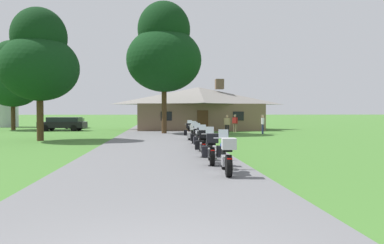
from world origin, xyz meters
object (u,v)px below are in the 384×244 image
at_px(motorcycle_silver_fourth_in_row, 200,139).
at_px(bystander_red_shirt_near_lodge, 235,122).
at_px(tree_by_lodge_front, 164,51).
at_px(motorcycle_blue_third_in_row, 203,143).
at_px(motorcycle_green_farthest_in_row, 189,132).
at_px(tree_left_far, 13,77).
at_px(motorcycle_blue_nearest_to_camera, 227,155).
at_px(tree_left_near, 39,59).
at_px(parked_black_suv_far_left, 63,123).
at_px(bystander_tan_shirt_by_tree, 227,124).
at_px(motorcycle_orange_sixth_in_row, 193,134).
at_px(metal_silo_distant, 4,93).
at_px(motorcycle_black_fifth_in_row, 196,136).
at_px(bystander_white_shirt_beside_signpost, 263,123).
at_px(motorcycle_black_second_in_row, 211,149).
at_px(parked_silver_sedan_far_left, 76,123).

relative_size(motorcycle_silver_fourth_in_row, bystander_red_shirt_near_lodge, 1.24).
height_order(motorcycle_silver_fourth_in_row, tree_by_lodge_front, tree_by_lodge_front).
xyz_separation_m(motorcycle_blue_third_in_row, motorcycle_green_farthest_in_row, (0.16, 9.21, 0.00)).
relative_size(bystander_red_shirt_near_lodge, tree_left_far, 0.18).
bearing_deg(motorcycle_blue_nearest_to_camera, tree_left_near, 128.87).
height_order(bystander_red_shirt_near_lodge, parked_black_suv_far_left, bystander_red_shirt_near_lodge).
bearing_deg(motorcycle_silver_fourth_in_row, tree_left_far, 125.95).
distance_m(bystander_tan_shirt_by_tree, tree_left_far, 24.22).
bearing_deg(motorcycle_orange_sixth_in_row, metal_silo_distant, 135.08).
height_order(motorcycle_black_fifth_in_row, bystander_white_shirt_beside_signpost, bystander_white_shirt_beside_signpost).
xyz_separation_m(motorcycle_black_second_in_row, motorcycle_black_fifth_in_row, (0.15, 6.89, 0.00)).
bearing_deg(parked_black_suv_far_left, motorcycle_black_second_in_row, -150.17).
xyz_separation_m(motorcycle_silver_fourth_in_row, metal_silo_distant, (-21.98, 31.30, 3.75)).
height_order(motorcycle_blue_nearest_to_camera, parked_black_suv_far_left, parked_black_suv_far_left).
bearing_deg(tree_left_far, tree_left_near, -63.59).
xyz_separation_m(motorcycle_black_fifth_in_row, motorcycle_orange_sixth_in_row, (0.03, 2.18, 0.00)).
bearing_deg(motorcycle_green_farthest_in_row, motorcycle_black_second_in_row, -85.39).
bearing_deg(bystander_red_shirt_near_lodge, parked_silver_sedan_far_left, -173.44).
relative_size(motorcycle_black_fifth_in_row, bystander_tan_shirt_by_tree, 1.25).
bearing_deg(motorcycle_black_fifth_in_row, motorcycle_orange_sixth_in_row, 89.72).
relative_size(bystander_tan_shirt_by_tree, metal_silo_distant, 0.19).
bearing_deg(tree_left_near, bystander_tan_shirt_by_tree, 20.82).
bearing_deg(bystander_red_shirt_near_lodge, motorcycle_orange_sixth_in_row, -74.58).
distance_m(motorcycle_blue_third_in_row, tree_by_lodge_front, 18.13).
xyz_separation_m(motorcycle_orange_sixth_in_row, motorcycle_green_farthest_in_row, (-0.03, 2.54, 0.00)).
relative_size(tree_by_lodge_front, parked_silver_sedan_far_left, 2.70).
bearing_deg(tree_left_far, parked_black_suv_far_left, -22.51).
xyz_separation_m(tree_left_near, tree_left_far, (-7.70, 15.52, 0.23)).
bearing_deg(parked_black_suv_far_left, tree_left_far, 72.53).
distance_m(motorcycle_blue_nearest_to_camera, motorcycle_black_fifth_in_row, 9.05).
xyz_separation_m(motorcycle_black_fifth_in_row, tree_by_lodge_front, (-1.62, 12.30, 6.66)).
bearing_deg(bystander_red_shirt_near_lodge, motorcycle_black_second_in_row, -65.76).
height_order(motorcycle_blue_nearest_to_camera, motorcycle_blue_third_in_row, same).
xyz_separation_m(motorcycle_silver_fourth_in_row, motorcycle_green_farthest_in_row, (0.05, 6.86, 0.00)).
bearing_deg(bystander_tan_shirt_by_tree, motorcycle_orange_sixth_in_row, -95.72).
xyz_separation_m(motorcycle_black_second_in_row, bystander_red_shirt_near_lodge, (5.26, 21.16, 0.34)).
distance_m(motorcycle_green_farthest_in_row, tree_by_lodge_front, 10.22).
distance_m(motorcycle_orange_sixth_in_row, parked_black_suv_far_left, 20.17).
xyz_separation_m(motorcycle_black_fifth_in_row, tree_left_far, (-17.71, 20.89, 5.11)).
xyz_separation_m(motorcycle_orange_sixth_in_row, tree_left_near, (-10.04, 3.20, 4.88)).
xyz_separation_m(bystander_white_shirt_beside_signpost, bystander_tan_shirt_by_tree, (-3.39, -1.10, -0.02)).
relative_size(tree_left_far, parked_black_suv_far_left, 2.02).
bearing_deg(parked_silver_sedan_far_left, bystander_white_shirt_beside_signpost, -37.21).
relative_size(metal_silo_distant, parked_black_suv_far_left, 1.83).
xyz_separation_m(motorcycle_blue_third_in_row, parked_silver_sedan_far_left, (-11.82, 29.30, 0.03)).
distance_m(bystander_red_shirt_near_lodge, tree_left_near, 18.12).
xyz_separation_m(bystander_red_shirt_near_lodge, bystander_tan_shirt_by_tree, (-1.45, -3.70, -0.02)).
xyz_separation_m(tree_by_lodge_front, parked_black_suv_far_left, (-10.24, 6.16, -6.49)).
bearing_deg(motorcycle_silver_fourth_in_row, motorcycle_green_farthest_in_row, 88.08).
bearing_deg(motorcycle_black_fifth_in_row, parked_black_suv_far_left, 123.20).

